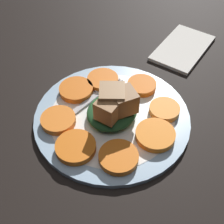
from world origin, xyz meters
TOP-DOWN VIEW (x-y plane):
  - table_slab at (0.00, 0.00)cm, footprint 120.00×120.00cm
  - plate at (0.00, 0.00)cm, footprint 30.28×30.28cm
  - carrot_slice_0 at (7.73, 6.51)cm, footprint 6.93×6.93cm
  - carrot_slice_1 at (-0.02, 9.45)cm, footprint 7.27×7.27cm
  - carrot_slice_2 at (-6.48, 7.96)cm, footprint 5.96×5.96cm
  - carrot_slice_3 at (-9.99, 0.84)cm, footprint 6.03×6.03cm
  - carrot_slice_4 at (-6.82, -6.93)cm, footprint 6.62×6.62cm
  - carrot_slice_5 at (-1.34, -9.82)cm, footprint 7.01×7.01cm
  - carrot_slice_6 at (7.05, -7.51)cm, footprint 6.65×6.65cm
  - carrot_slice_7 at (10.16, -0.90)cm, footprint 7.22×7.22cm
  - center_pile at (0.12, 0.41)cm, footprint 10.35×9.59cm
  - fork at (-0.67, -5.92)cm, footprint 19.12×4.37cm
  - napkin at (-28.38, 1.85)cm, footprint 16.90×10.14cm

SIDE VIEW (x-z plane):
  - table_slab at x=0.00cm, z-range 0.00..2.00cm
  - napkin at x=-28.38cm, z-range 2.00..2.80cm
  - plate at x=0.00cm, z-range 1.99..3.04cm
  - fork at x=-0.67cm, z-range 3.10..3.50cm
  - carrot_slice_0 at x=7.73cm, z-range 3.10..4.34cm
  - carrot_slice_1 at x=-0.02cm, z-range 3.10..4.34cm
  - carrot_slice_2 at x=-6.48cm, z-range 3.10..4.34cm
  - carrot_slice_3 at x=-9.99cm, z-range 3.10..4.34cm
  - carrot_slice_4 at x=-6.82cm, z-range 3.10..4.34cm
  - carrot_slice_5 at x=-1.34cm, z-range 3.10..4.34cm
  - carrot_slice_6 at x=7.05cm, z-range 3.10..4.34cm
  - carrot_slice_7 at x=10.16cm, z-range 3.10..4.34cm
  - center_pile at x=0.12cm, z-range 2.48..9.45cm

